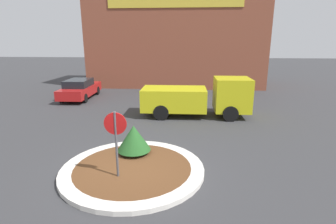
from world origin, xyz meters
TOP-DOWN VIEW (x-y plane):
  - ground_plane at (0.00, 0.00)m, footprint 120.00×120.00m
  - traffic_island at (0.00, 0.00)m, footprint 4.62×4.62m
  - stop_sign at (-0.32, -0.61)m, footprint 0.67×0.07m
  - island_shrub at (-0.18, 1.10)m, footprint 1.21×1.21m
  - utility_truck at (2.33, 6.72)m, footprint 5.92×2.16m
  - storefront_building at (0.53, 17.93)m, footprint 15.66×6.07m
  - parked_sedan_red at (-6.14, 10.72)m, footprint 1.95×4.70m

SIDE VIEW (x-z plane):
  - ground_plane at x=0.00m, z-range 0.00..0.00m
  - traffic_island at x=0.00m, z-range 0.00..0.15m
  - parked_sedan_red at x=-6.14m, z-range 0.01..1.43m
  - island_shrub at x=-0.18m, z-range 0.21..1.25m
  - utility_truck at x=2.33m, z-range -0.01..2.15m
  - stop_sign at x=-0.32m, z-range 0.41..2.56m
  - storefront_building at x=0.53m, z-range 0.00..7.95m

